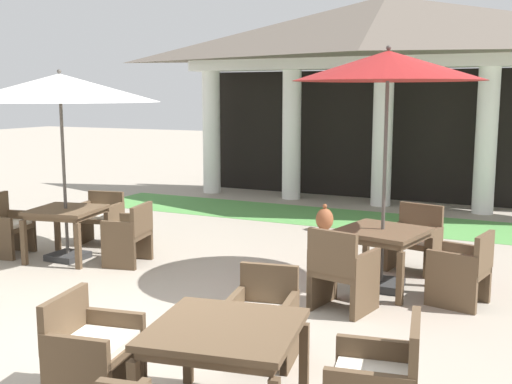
{
  "coord_description": "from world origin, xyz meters",
  "views": [
    {
      "loc": [
        3.24,
        -4.7,
        2.36
      ],
      "look_at": [
        0.18,
        1.73,
        1.24
      ],
      "focal_mm": 43.84,
      "sensor_mm": 36.0,
      "label": 1
    }
  ],
  "objects_px": {
    "patio_umbrella_mid_left": "(60,89)",
    "patio_chair_mid_left_east": "(130,235)",
    "patio_chair_near_foreground_north": "(264,318)",
    "patio_umbrella_mid_right": "(388,69)",
    "patio_chair_mid_left_north": "(100,219)",
    "patio_table_mid_right": "(382,237)",
    "patio_chair_mid_left_west": "(7,227)",
    "patio_chair_mid_right_north": "(415,241)",
    "patio_table_mid_left": "(66,215)",
    "terracotta_urn": "(325,219)",
    "patio_chair_near_foreground_west": "(91,351)",
    "patio_chair_mid_right_east": "(462,271)",
    "patio_chair_mid_right_south": "(342,273)",
    "patio_table_near_foreground": "(225,337)"
  },
  "relations": [
    {
      "from": "patio_umbrella_mid_left",
      "to": "patio_chair_mid_left_east",
      "type": "bearing_deg",
      "value": 10.89
    },
    {
      "from": "patio_chair_near_foreground_north",
      "to": "patio_umbrella_mid_right",
      "type": "height_order",
      "value": "patio_umbrella_mid_right"
    },
    {
      "from": "patio_chair_mid_left_north",
      "to": "patio_table_mid_right",
      "type": "distance_m",
      "value": 4.63
    },
    {
      "from": "patio_chair_mid_left_west",
      "to": "patio_chair_mid_right_north",
      "type": "distance_m",
      "value": 5.86
    },
    {
      "from": "patio_chair_near_foreground_north",
      "to": "patio_table_mid_left",
      "type": "xyz_separation_m",
      "value": [
        -3.99,
        1.91,
        0.26
      ]
    },
    {
      "from": "patio_umbrella_mid_right",
      "to": "patio_umbrella_mid_left",
      "type": "bearing_deg",
      "value": -172.32
    },
    {
      "from": "patio_umbrella_mid_left",
      "to": "terracotta_urn",
      "type": "bearing_deg",
      "value": 51.65
    },
    {
      "from": "patio_chair_near_foreground_west",
      "to": "patio_chair_mid_left_east",
      "type": "distance_m",
      "value": 3.98
    },
    {
      "from": "patio_table_mid_right",
      "to": "patio_chair_mid_right_east",
      "type": "xyz_separation_m",
      "value": [
        0.96,
        -0.2,
        -0.25
      ]
    },
    {
      "from": "patio_chair_mid_right_east",
      "to": "terracotta_urn",
      "type": "distance_m",
      "value": 4.04
    },
    {
      "from": "patio_chair_mid_right_south",
      "to": "terracotta_urn",
      "type": "bearing_deg",
      "value": 123.45
    },
    {
      "from": "patio_chair_near_foreground_west",
      "to": "patio_umbrella_mid_left",
      "type": "relative_size",
      "value": 0.3
    },
    {
      "from": "patio_chair_mid_left_east",
      "to": "patio_umbrella_mid_right",
      "type": "distance_m",
      "value": 4.13
    },
    {
      "from": "patio_umbrella_mid_left",
      "to": "patio_umbrella_mid_right",
      "type": "xyz_separation_m",
      "value": [
        4.42,
        0.6,
        0.22
      ]
    },
    {
      "from": "patio_chair_near_foreground_west",
      "to": "terracotta_urn",
      "type": "xyz_separation_m",
      "value": [
        -0.4,
        6.59,
        -0.21
      ]
    },
    {
      "from": "patio_chair_mid_right_south",
      "to": "patio_chair_mid_left_west",
      "type": "bearing_deg",
      "value": -170.38
    },
    {
      "from": "patio_chair_near_foreground_west",
      "to": "patio_chair_mid_right_east",
      "type": "height_order",
      "value": "patio_chair_mid_right_east"
    },
    {
      "from": "patio_chair_near_foreground_north",
      "to": "patio_chair_mid_right_east",
      "type": "relative_size",
      "value": 0.98
    },
    {
      "from": "patio_chair_mid_left_east",
      "to": "patio_chair_mid_left_north",
      "type": "bearing_deg",
      "value": 45.07
    },
    {
      "from": "patio_table_mid_left",
      "to": "patio_chair_mid_right_north",
      "type": "relative_size",
      "value": 1.2
    },
    {
      "from": "patio_chair_mid_right_east",
      "to": "patio_chair_mid_right_south",
      "type": "bearing_deg",
      "value": 135.12
    },
    {
      "from": "patio_chair_mid_right_east",
      "to": "patio_chair_mid_right_north",
      "type": "xyz_separation_m",
      "value": [
        -0.76,
        1.17,
        0.01
      ]
    },
    {
      "from": "patio_chair_near_foreground_west",
      "to": "patio_table_mid_right",
      "type": "relative_size",
      "value": 0.75
    },
    {
      "from": "patio_table_mid_left",
      "to": "patio_chair_mid_right_north",
      "type": "distance_m",
      "value": 4.88
    },
    {
      "from": "patio_chair_mid_right_east",
      "to": "patio_table_mid_right",
      "type": "bearing_deg",
      "value": 90.0
    },
    {
      "from": "patio_chair_mid_left_north",
      "to": "terracotta_urn",
      "type": "distance_m",
      "value": 3.8
    },
    {
      "from": "patio_table_near_foreground",
      "to": "patio_chair_mid_right_north",
      "type": "distance_m",
      "value": 4.57
    },
    {
      "from": "patio_table_mid_right",
      "to": "patio_chair_mid_right_south",
      "type": "distance_m",
      "value": 1.01
    },
    {
      "from": "patio_chair_near_foreground_west",
      "to": "terracotta_urn",
      "type": "height_order",
      "value": "patio_chair_near_foreground_west"
    },
    {
      "from": "patio_table_near_foreground",
      "to": "patio_table_mid_right",
      "type": "relative_size",
      "value": 1.07
    },
    {
      "from": "patio_chair_mid_left_west",
      "to": "patio_chair_mid_left_north",
      "type": "bearing_deg",
      "value": 134.8
    },
    {
      "from": "patio_umbrella_mid_left",
      "to": "terracotta_urn",
      "type": "xyz_separation_m",
      "value": [
        2.7,
        3.42,
        -2.22
      ]
    },
    {
      "from": "patio_chair_mid_right_north",
      "to": "terracotta_urn",
      "type": "distance_m",
      "value": 2.67
    },
    {
      "from": "patio_chair_mid_left_west",
      "to": "patio_chair_near_foreground_north",
      "type": "bearing_deg",
      "value": 59.94
    },
    {
      "from": "patio_table_mid_left",
      "to": "patio_chair_mid_left_north",
      "type": "distance_m",
      "value": 1.01
    },
    {
      "from": "patio_chair_mid_right_south",
      "to": "patio_chair_mid_right_north",
      "type": "bearing_deg",
      "value": 90.0
    },
    {
      "from": "patio_table_near_foreground",
      "to": "patio_chair_mid_right_east",
      "type": "relative_size",
      "value": 1.41
    },
    {
      "from": "patio_chair_mid_left_north",
      "to": "patio_chair_mid_left_east",
      "type": "distance_m",
      "value": 1.39
    },
    {
      "from": "patio_chair_mid_right_north",
      "to": "patio_chair_mid_left_east",
      "type": "bearing_deg",
      "value": 32.35
    },
    {
      "from": "patio_chair_near_foreground_north",
      "to": "patio_chair_mid_left_north",
      "type": "distance_m",
      "value": 5.07
    },
    {
      "from": "patio_chair_near_foreground_west",
      "to": "patio_chair_mid_right_north",
      "type": "height_order",
      "value": "patio_chair_mid_right_north"
    },
    {
      "from": "patio_chair_mid_right_north",
      "to": "terracotta_urn",
      "type": "height_order",
      "value": "patio_chair_mid_right_north"
    },
    {
      "from": "patio_umbrella_mid_right",
      "to": "patio_chair_mid_right_north",
      "type": "distance_m",
      "value": 2.45
    },
    {
      "from": "patio_table_near_foreground",
      "to": "patio_chair_mid_left_west",
      "type": "distance_m",
      "value": 5.86
    },
    {
      "from": "patio_chair_mid_left_west",
      "to": "patio_chair_mid_right_south",
      "type": "bearing_deg",
      "value": 77.06
    },
    {
      "from": "patio_umbrella_mid_left",
      "to": "patio_chair_mid_left_north",
      "type": "bearing_deg",
      "value": 100.89
    },
    {
      "from": "patio_chair_mid_left_north",
      "to": "patio_chair_mid_left_west",
      "type": "height_order",
      "value": "patio_chair_mid_left_west"
    },
    {
      "from": "patio_table_mid_right",
      "to": "patio_umbrella_mid_right",
      "type": "xyz_separation_m",
      "value": [
        -0.0,
        0.0,
        2.0
      ]
    },
    {
      "from": "patio_table_mid_left",
      "to": "patio_chair_mid_left_east",
      "type": "height_order",
      "value": "patio_chair_mid_left_east"
    },
    {
      "from": "terracotta_urn",
      "to": "patio_chair_mid_left_east",
      "type": "bearing_deg",
      "value": -118.26
    }
  ]
}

